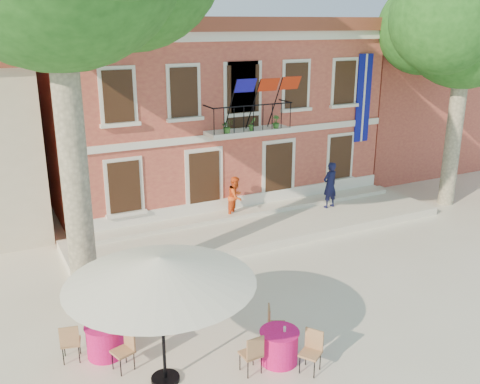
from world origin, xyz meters
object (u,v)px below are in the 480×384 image
plane_tree_east (467,25)px  cafe_table_0 (105,339)px  pedestrian_orange (236,197)px  pedestrian_navy (330,185)px  cafe_table_3 (179,290)px  cafe_table_1 (279,345)px  patio_umbrella (160,270)px

plane_tree_east → cafe_table_0: bearing=-164.6°
plane_tree_east → pedestrian_orange: 11.04m
pedestrian_navy → cafe_table_0: (-10.19, -5.40, -0.79)m
pedestrian_orange → cafe_table_3: size_ratio=0.80×
pedestrian_orange → cafe_table_0: 8.91m
cafe_table_0 → cafe_table_1: (3.42, -2.02, 0.00)m
pedestrian_navy → cafe_table_0: pedestrian_navy is taller
pedestrian_navy → plane_tree_east: bearing=158.2°
pedestrian_orange → plane_tree_east: bearing=-50.6°
pedestrian_navy → cafe_table_1: pedestrian_navy is taller
patio_umbrella → pedestrian_navy: size_ratio=2.11×
pedestrian_navy → cafe_table_0: 11.56m
pedestrian_orange → cafe_table_3: 6.28m
pedestrian_navy → cafe_table_1: bearing=38.1°
pedestrian_navy → cafe_table_3: (-7.85, -3.99, -0.80)m
cafe_table_1 → cafe_table_3: (-1.08, 3.43, -0.01)m
cafe_table_0 → cafe_table_1: same height
plane_tree_east → pedestrian_navy: (-5.22, 1.14, -5.98)m
cafe_table_3 → patio_umbrella: bearing=-116.3°
patio_umbrella → cafe_table_1: 3.36m
cafe_table_1 → cafe_table_0: bearing=149.4°
patio_umbrella → pedestrian_navy: bearing=36.6°
plane_tree_east → pedestrian_orange: plane_tree_east is taller
plane_tree_east → cafe_table_1: 15.14m
patio_umbrella → pedestrian_orange: size_ratio=2.49×
pedestrian_navy → pedestrian_orange: (-3.77, 0.74, -0.14)m
cafe_table_0 → cafe_table_1: size_ratio=0.97×
pedestrian_navy → cafe_table_3: size_ratio=0.95×
plane_tree_east → cafe_table_1: size_ratio=5.22×
pedestrian_navy → pedestrian_orange: bearing=-20.6°
patio_umbrella → cafe_table_3: 3.90m
patio_umbrella → cafe_table_0: patio_umbrella is taller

